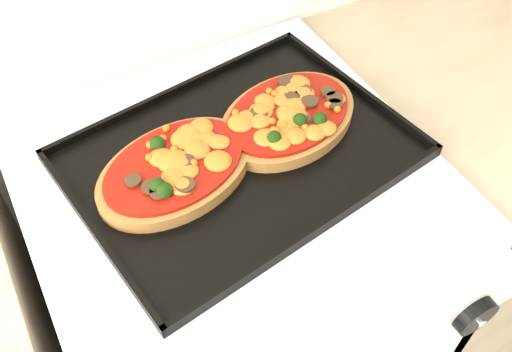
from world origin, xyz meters
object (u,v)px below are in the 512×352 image
baking_tray (240,153)px  pizza_left (175,168)px  stove (240,316)px  pizza_right (288,116)px

baking_tray → pizza_left: (-0.10, 0.01, 0.02)m
stove → baking_tray: baking_tray is taller
stove → baking_tray: 0.47m
stove → pizza_right: 0.50m
pizza_left → pizza_right: size_ratio=1.02×
pizza_right → pizza_left: bearing=-175.6°
pizza_left → baking_tray: bearing=-3.1°
pizza_left → pizza_right: same height
baking_tray → pizza_left: size_ratio=2.00×
baking_tray → pizza_left: 0.10m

